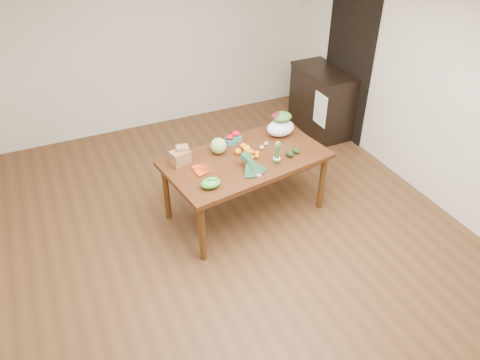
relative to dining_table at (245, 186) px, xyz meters
name	(u,v)px	position (x,y,z in m)	size (l,w,h in m)	color
floor	(232,243)	(-0.36, -0.42, -0.38)	(6.00, 6.00, 0.00)	#55381D
room_walls	(230,133)	(-0.36, -0.42, 0.97)	(5.02, 6.02, 2.70)	white
dining_table	(245,186)	(0.00, 0.00, 0.00)	(1.74, 0.96, 0.75)	#512912
doorway_dark	(348,64)	(2.12, 1.18, 0.68)	(0.02, 1.00, 2.10)	black
cabinet	(321,101)	(1.86, 1.34, 0.10)	(0.52, 1.02, 0.94)	black
dish_towel	(320,110)	(1.60, 0.98, 0.18)	(0.02, 0.28, 0.45)	white
paper_bag	(180,156)	(-0.68, 0.18, 0.47)	(0.26, 0.21, 0.18)	#8E623F
cabbage	(218,146)	(-0.23, 0.21, 0.46)	(0.18, 0.18, 0.18)	#9BBA6B
strawberry_basket_a	(230,140)	(-0.04, 0.34, 0.42)	(0.10, 0.10, 0.09)	red
strawberry_basket_b	(236,137)	(0.06, 0.38, 0.42)	(0.10, 0.10, 0.09)	red
orange_a	(238,152)	(-0.05, 0.09, 0.41)	(0.07, 0.07, 0.07)	#E5510E
orange_b	(243,146)	(0.05, 0.17, 0.41)	(0.08, 0.08, 0.08)	orange
orange_c	(247,149)	(0.06, 0.09, 0.42)	(0.08, 0.08, 0.08)	#FE9C0F
mandarin_cluster	(251,153)	(0.06, 0.01, 0.42)	(0.18, 0.18, 0.08)	orange
carrots	(203,169)	(-0.50, -0.03, 0.39)	(0.22, 0.22, 0.03)	#DF4A12
snap_pea_bag	(211,183)	(-0.54, -0.35, 0.42)	(0.20, 0.15, 0.09)	#53AE3B
kale_bunch	(253,165)	(-0.05, -0.28, 0.45)	(0.32, 0.40, 0.16)	black
asparagus_bundle	(277,153)	(0.25, -0.24, 0.50)	(0.08, 0.08, 0.25)	#55853C
potato_a	(262,147)	(0.24, 0.08, 0.40)	(0.05, 0.05, 0.05)	#D6C07B
potato_b	(277,146)	(0.39, 0.03, 0.40)	(0.05, 0.05, 0.04)	tan
potato_c	(278,143)	(0.44, 0.08, 0.40)	(0.06, 0.05, 0.05)	tan
potato_d	(266,144)	(0.32, 0.13, 0.40)	(0.05, 0.05, 0.05)	#D2C079
potato_e	(277,144)	(0.42, 0.07, 0.40)	(0.06, 0.05, 0.05)	tan
avocado_a	(289,154)	(0.44, -0.18, 0.41)	(0.07, 0.10, 0.07)	black
avocado_b	(296,151)	(0.54, -0.15, 0.41)	(0.06, 0.09, 0.06)	black
salad_bag	(281,125)	(0.57, 0.28, 0.50)	(0.33, 0.25, 0.26)	white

